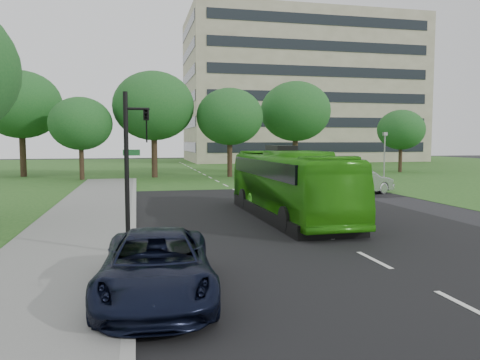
% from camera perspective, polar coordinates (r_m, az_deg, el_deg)
% --- Properties ---
extents(ground, '(160.00, 160.00, 0.00)m').
position_cam_1_polar(ground, '(20.13, 7.82, -5.48)').
color(ground, black).
rests_on(ground, ground).
extents(street_surfaces, '(120.00, 120.00, 0.15)m').
position_cam_1_polar(street_surfaces, '(41.98, -3.49, -0.04)').
color(street_surfaces, black).
rests_on(street_surfaces, ground).
extents(office_building, '(40.10, 20.10, 25.00)m').
position_cam_1_polar(office_building, '(86.00, 7.34, 10.75)').
color(office_building, gray).
rests_on(office_building, ground).
extents(tree_park_a, '(5.66, 5.66, 7.53)m').
position_cam_1_polar(tree_park_a, '(45.04, -18.86, 6.51)').
color(tree_park_a, black).
rests_on(tree_park_a, ground).
extents(tree_park_b, '(7.79, 7.79, 10.21)m').
position_cam_1_polar(tree_park_b, '(46.20, -10.48, 8.85)').
color(tree_park_b, black).
rests_on(tree_park_b, ground).
extents(tree_park_c, '(6.56, 6.56, 8.71)m').
position_cam_1_polar(tree_park_c, '(46.23, -1.27, 7.71)').
color(tree_park_c, black).
rests_on(tree_park_c, ground).
extents(tree_park_d, '(7.44, 7.44, 9.83)m').
position_cam_1_polar(tree_park_d, '(50.44, 6.79, 8.30)').
color(tree_park_d, black).
rests_on(tree_park_d, ground).
extents(tree_park_e, '(5.29, 5.29, 7.05)m').
position_cam_1_polar(tree_park_e, '(56.08, 19.04, 5.80)').
color(tree_park_e, black).
rests_on(tree_park_e, ground).
extents(tree_park_f, '(7.80, 7.80, 10.41)m').
position_cam_1_polar(tree_park_f, '(51.12, -25.14, 8.30)').
color(tree_park_f, black).
rests_on(tree_park_f, ground).
extents(bus, '(2.85, 11.27, 3.12)m').
position_cam_1_polar(bus, '(21.79, 5.92, -0.52)').
color(bus, '#2F9A12').
rests_on(bus, ground).
extents(sedan, '(5.39, 3.59, 1.68)m').
position_cam_1_polar(sedan, '(32.14, 14.36, -0.22)').
color(sedan, '#AAA9AE').
rests_on(sedan, ground).
extents(suv, '(2.83, 5.56, 1.50)m').
position_cam_1_polar(suv, '(10.95, -10.13, -10.26)').
color(suv, black).
rests_on(suv, ground).
extents(traffic_light, '(0.81, 0.23, 5.04)m').
position_cam_1_polar(traffic_light, '(14.48, -13.04, 2.23)').
color(traffic_light, black).
rests_on(traffic_light, ground).
extents(camera_pole, '(0.44, 0.41, 4.34)m').
position_cam_1_polar(camera_pole, '(44.38, 17.21, 3.61)').
color(camera_pole, gray).
rests_on(camera_pole, ground).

